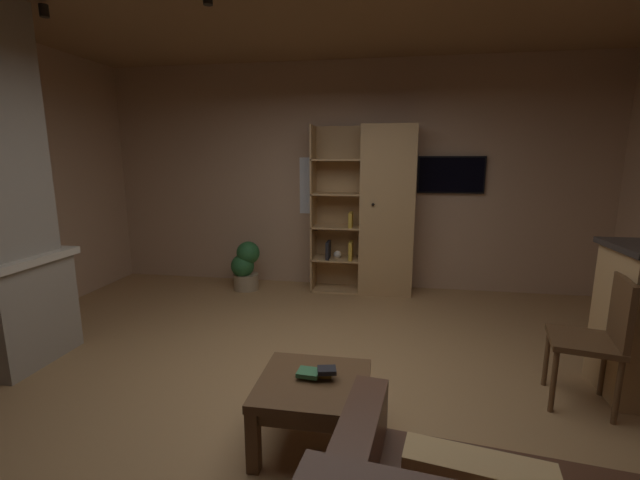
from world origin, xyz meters
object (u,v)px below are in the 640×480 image
object	(u,v)px
table_book_2	(327,370)
wall_mounted_tv	(451,175)
dining_chair	(599,334)
table_book_0	(321,373)
potted_floor_plant	(246,266)
table_book_1	(308,373)
bookshelf_cabinet	(380,212)
coffee_table	(313,394)

from	to	relation	value
table_book_2	wall_mounted_tv	world-z (taller)	wall_mounted_tv
dining_chair	wall_mounted_tv	distance (m)	2.75
table_book_0	table_book_2	world-z (taller)	table_book_2
table_book_0	potted_floor_plant	world-z (taller)	potted_floor_plant
potted_floor_plant	table_book_1	bearing A→B (deg)	-63.65
bookshelf_cabinet	wall_mounted_tv	bearing A→B (deg)	13.97
table_book_1	potted_floor_plant	xyz separation A→B (m)	(-1.36, 2.76, -0.13)
coffee_table	wall_mounted_tv	bearing A→B (deg)	70.36
table_book_2	potted_floor_plant	bearing A→B (deg)	118.12
dining_chair	potted_floor_plant	bearing A→B (deg)	147.07
table_book_1	table_book_2	bearing A→B (deg)	-1.28
table_book_2	potted_floor_plant	distance (m)	3.13
table_book_2	potted_floor_plant	xyz separation A→B (m)	(-1.47, 2.76, -0.15)
coffee_table	potted_floor_plant	bearing A→B (deg)	116.70
bookshelf_cabinet	dining_chair	bearing A→B (deg)	-56.33
dining_chair	wall_mounted_tv	size ratio (longest dim) A/B	1.15
potted_floor_plant	table_book_0	bearing A→B (deg)	-62.19
wall_mounted_tv	table_book_0	bearing A→B (deg)	-109.52
table_book_1	bookshelf_cabinet	bearing A→B (deg)	83.70
table_book_2	dining_chair	world-z (taller)	dining_chair
coffee_table	table_book_1	size ratio (longest dim) A/B	5.04
bookshelf_cabinet	potted_floor_plant	bearing A→B (deg)	-173.19
dining_chair	table_book_2	bearing A→B (deg)	-158.64
table_book_2	table_book_1	bearing A→B (deg)	178.72
bookshelf_cabinet	dining_chair	xyz separation A→B (m)	(1.52, -2.28, -0.49)
dining_chair	wall_mounted_tv	xyz separation A→B (m)	(-0.67, 2.49, 0.95)
table_book_2	dining_chair	distance (m)	1.87
table_book_0	potted_floor_plant	xyz separation A→B (m)	(-1.43, 2.71, -0.11)
dining_chair	wall_mounted_tv	bearing A→B (deg)	105.13
coffee_table	dining_chair	size ratio (longest dim) A/B	0.70
bookshelf_cabinet	table_book_1	distance (m)	3.03
table_book_0	table_book_2	distance (m)	0.08
table_book_2	bookshelf_cabinet	bearing A→B (deg)	85.80
bookshelf_cabinet	table_book_1	xyz separation A→B (m)	(-0.33, -2.96, -0.58)
bookshelf_cabinet	table_book_0	xyz separation A→B (m)	(-0.26, -2.91, -0.60)
bookshelf_cabinet	coffee_table	distance (m)	3.08
coffee_table	table_book_0	bearing A→B (deg)	65.21
table_book_1	potted_floor_plant	bearing A→B (deg)	116.35
table_book_1	wall_mounted_tv	xyz separation A→B (m)	(1.17, 3.17, 1.03)
potted_floor_plant	table_book_2	bearing A→B (deg)	-61.88
coffee_table	table_book_1	bearing A→B (deg)	144.34
table_book_2	dining_chair	size ratio (longest dim) A/B	0.12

